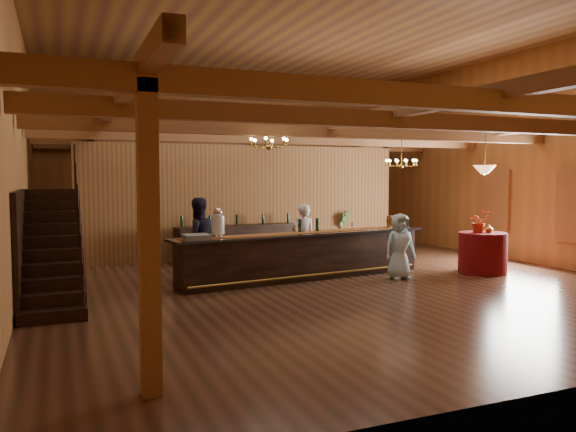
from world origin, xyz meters
name	(u,v)px	position (x,y,z in m)	size (l,w,h in m)	color
floor	(318,277)	(0.00, 0.00, 0.00)	(14.00, 14.00, 0.00)	#543222
ceiling	(319,26)	(0.00, 0.00, 5.50)	(14.00, 14.00, 0.00)	brown
wall_back	(228,161)	(0.00, 7.00, 2.75)	(12.00, 0.10, 5.50)	#A96732
wall_left	(16,148)	(-6.00, 0.00, 2.75)	(0.10, 14.00, 5.50)	#A96732
wall_right	(526,157)	(6.00, 0.00, 2.75)	(0.10, 14.00, 5.50)	#A96732
beam_grid	(309,133)	(0.00, 0.51, 3.24)	(11.90, 13.90, 0.39)	#9A602D
support_posts	(328,207)	(0.00, -0.50, 1.60)	(9.20, 10.20, 3.20)	#9A602D
partition_wall	(247,202)	(-0.50, 3.50, 1.55)	(9.00, 0.18, 3.10)	brown
window_right_front	(575,206)	(5.95, -1.60, 1.55)	(0.12, 1.05, 1.75)	white
window_right_back	(496,201)	(5.95, 1.00, 1.55)	(0.12, 1.05, 1.75)	white
staircase	(52,248)	(-5.45, -0.74, 1.00)	(1.00, 2.80, 2.00)	black
backroom_boxes	(234,232)	(-0.29, 5.50, 0.53)	(4.10, 0.60, 1.10)	black
tasting_bar	(305,255)	(-0.35, -0.10, 0.52)	(6.14, 1.58, 1.03)	black
beverage_dispenser	(218,223)	(-2.37, -0.33, 1.30)	(0.26, 0.26, 0.60)	silver
glass_rack_tray	(196,237)	(-2.85, -0.49, 1.06)	(0.50, 0.50, 0.10)	gray
raffle_drum	(393,220)	(2.09, 0.19, 1.19)	(0.34, 0.24, 0.30)	olive
bar_bottle_0	(300,226)	(-0.43, 0.01, 1.16)	(0.07, 0.07, 0.30)	black
bar_bottle_1	(317,225)	(0.02, 0.07, 1.16)	(0.07, 0.07, 0.30)	black
backbar_shelf	(237,243)	(-0.92, 3.10, 0.47)	(3.36, 0.53, 0.95)	black
round_table	(482,253)	(3.76, -0.99, 0.47)	(1.09, 1.09, 0.94)	#580D0A
chandelier_left	(269,142)	(-1.37, -0.59, 2.93)	(0.80, 0.80, 0.43)	olive
chandelier_right	(401,163)	(2.98, 1.23, 2.61)	(0.80, 0.80, 0.75)	olive
pendant_lamp	(485,170)	(3.76, -0.99, 2.40)	(0.52, 0.52, 0.90)	olive
bartender	(303,238)	(-0.05, 0.70, 0.80)	(0.58, 0.38, 1.60)	white
staff_second	(197,239)	(-2.58, 0.60, 0.90)	(0.87, 0.68, 1.79)	black
guest	(400,246)	(1.55, -0.90, 0.72)	(0.70, 0.46, 1.44)	#B2E0F1
floor_plant	(341,231)	(2.39, 3.45, 0.62)	(0.69, 0.55, 1.25)	#3D7036
table_flowers	(479,221)	(3.67, -0.95, 1.20)	(0.47, 0.40, 0.52)	#B72D16
table_vase	(489,226)	(3.90, -1.03, 1.09)	(0.15, 0.15, 0.30)	olive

